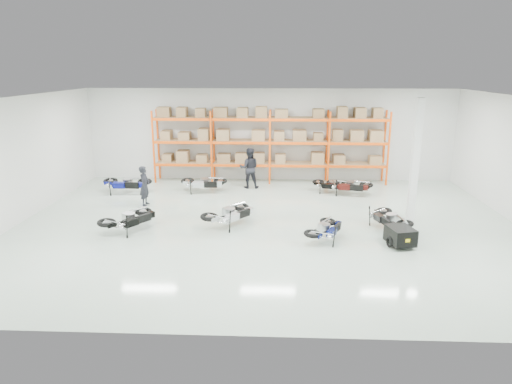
{
  "coord_description": "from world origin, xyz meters",
  "views": [
    {
      "loc": [
        0.29,
        -15.48,
        5.52
      ],
      "look_at": [
        -0.41,
        0.52,
        1.1
      ],
      "focal_mm": 32.0,
      "sensor_mm": 36.0,
      "label": 1
    }
  ],
  "objects_px": {
    "moto_back_b": "(203,180)",
    "person_left": "(145,186)",
    "trailer": "(400,236)",
    "moto_back_a": "(126,180)",
    "moto_touring_right": "(389,215)",
    "moto_back_c": "(332,182)",
    "moto_blue_centre": "(326,226)",
    "moto_back_d": "(349,183)",
    "moto_silver_left": "(230,210)",
    "person_back": "(249,168)",
    "moto_black_far_left": "(129,215)"
  },
  "relations": [
    {
      "from": "moto_touring_right",
      "to": "trailer",
      "type": "bearing_deg",
      "value": -105.65
    },
    {
      "from": "moto_black_far_left",
      "to": "moto_back_b",
      "type": "relative_size",
      "value": 1.02
    },
    {
      "from": "moto_back_a",
      "to": "moto_back_d",
      "type": "distance_m",
      "value": 9.99
    },
    {
      "from": "person_left",
      "to": "person_back",
      "type": "height_order",
      "value": "person_back"
    },
    {
      "from": "moto_black_far_left",
      "to": "moto_back_a",
      "type": "relative_size",
      "value": 0.97
    },
    {
      "from": "person_left",
      "to": "person_back",
      "type": "distance_m",
      "value": 5.06
    },
    {
      "from": "moto_touring_right",
      "to": "person_left",
      "type": "relative_size",
      "value": 1.05
    },
    {
      "from": "moto_back_b",
      "to": "person_back",
      "type": "bearing_deg",
      "value": -69.37
    },
    {
      "from": "moto_back_b",
      "to": "moto_back_c",
      "type": "relative_size",
      "value": 1.16
    },
    {
      "from": "moto_silver_left",
      "to": "moto_back_a",
      "type": "distance_m",
      "value": 6.6
    },
    {
      "from": "moto_back_d",
      "to": "person_left",
      "type": "height_order",
      "value": "person_left"
    },
    {
      "from": "moto_blue_centre",
      "to": "moto_back_b",
      "type": "relative_size",
      "value": 0.9
    },
    {
      "from": "moto_silver_left",
      "to": "moto_back_a",
      "type": "xyz_separation_m",
      "value": [
        -5.12,
        4.17,
        0.01
      ]
    },
    {
      "from": "moto_back_b",
      "to": "person_left",
      "type": "distance_m",
      "value": 2.97
    },
    {
      "from": "moto_blue_centre",
      "to": "person_left",
      "type": "distance_m",
      "value": 7.92
    },
    {
      "from": "moto_back_c",
      "to": "moto_touring_right",
      "type": "bearing_deg",
      "value": -146.82
    },
    {
      "from": "moto_touring_right",
      "to": "moto_back_b",
      "type": "bearing_deg",
      "value": 131.65
    },
    {
      "from": "moto_silver_left",
      "to": "moto_back_b",
      "type": "xyz_separation_m",
      "value": [
        -1.67,
        4.51,
        -0.02
      ]
    },
    {
      "from": "moto_black_far_left",
      "to": "person_back",
      "type": "height_order",
      "value": "person_back"
    },
    {
      "from": "moto_silver_left",
      "to": "moto_back_c",
      "type": "height_order",
      "value": "moto_silver_left"
    },
    {
      "from": "moto_black_far_left",
      "to": "moto_back_c",
      "type": "distance_m",
      "value": 9.24
    },
    {
      "from": "person_back",
      "to": "moto_black_far_left",
      "type": "bearing_deg",
      "value": 56.21
    },
    {
      "from": "person_left",
      "to": "person_back",
      "type": "xyz_separation_m",
      "value": [
        4.11,
        2.95,
        0.13
      ]
    },
    {
      "from": "moto_back_d",
      "to": "moto_back_a",
      "type": "bearing_deg",
      "value": 105.18
    },
    {
      "from": "trailer",
      "to": "person_left",
      "type": "relative_size",
      "value": 0.96
    },
    {
      "from": "moto_touring_right",
      "to": "moto_back_c",
      "type": "bearing_deg",
      "value": 90.95
    },
    {
      "from": "moto_back_a",
      "to": "person_left",
      "type": "xyz_separation_m",
      "value": [
        1.39,
        -1.78,
        0.23
      ]
    },
    {
      "from": "moto_back_a",
      "to": "moto_black_far_left",
      "type": "bearing_deg",
      "value": -158.48
    },
    {
      "from": "moto_back_b",
      "to": "person_back",
      "type": "relative_size",
      "value": 0.96
    },
    {
      "from": "moto_silver_left",
      "to": "moto_back_c",
      "type": "distance_m",
      "value": 6.22
    },
    {
      "from": "moto_back_a",
      "to": "moto_back_d",
      "type": "relative_size",
      "value": 1.08
    },
    {
      "from": "moto_silver_left",
      "to": "moto_back_d",
      "type": "height_order",
      "value": "moto_silver_left"
    },
    {
      "from": "moto_blue_centre",
      "to": "moto_back_d",
      "type": "xyz_separation_m",
      "value": [
        1.59,
        5.62,
        0.04
      ]
    },
    {
      "from": "moto_blue_centre",
      "to": "moto_back_a",
      "type": "height_order",
      "value": "moto_back_a"
    },
    {
      "from": "moto_blue_centre",
      "to": "moto_back_d",
      "type": "bearing_deg",
      "value": -78.75
    },
    {
      "from": "person_back",
      "to": "person_left",
      "type": "bearing_deg",
      "value": 34.06
    },
    {
      "from": "moto_back_c",
      "to": "person_back",
      "type": "relative_size",
      "value": 0.83
    },
    {
      "from": "moto_touring_right",
      "to": "moto_back_a",
      "type": "height_order",
      "value": "moto_back_a"
    },
    {
      "from": "moto_touring_right",
      "to": "person_back",
      "type": "bearing_deg",
      "value": 117.84
    },
    {
      "from": "moto_silver_left",
      "to": "person_left",
      "type": "distance_m",
      "value": 4.44
    },
    {
      "from": "moto_black_far_left",
      "to": "trailer",
      "type": "bearing_deg",
      "value": -152.12
    },
    {
      "from": "moto_blue_centre",
      "to": "trailer",
      "type": "xyz_separation_m",
      "value": [
        2.28,
        -0.45,
        -0.13
      ]
    },
    {
      "from": "moto_silver_left",
      "to": "moto_back_d",
      "type": "relative_size",
      "value": 1.07
    },
    {
      "from": "moto_back_c",
      "to": "moto_silver_left",
      "type": "bearing_deg",
      "value": 154.88
    },
    {
      "from": "trailer",
      "to": "moto_back_a",
      "type": "xyz_separation_m",
      "value": [
        -10.68,
        5.89,
        0.21
      ]
    },
    {
      "from": "moto_touring_right",
      "to": "moto_back_d",
      "type": "relative_size",
      "value": 0.97
    },
    {
      "from": "person_left",
      "to": "moto_back_c",
      "type": "bearing_deg",
      "value": -70.59
    },
    {
      "from": "moto_touring_right",
      "to": "moto_back_b",
      "type": "xyz_separation_m",
      "value": [
        -7.23,
        4.64,
        0.03
      ]
    },
    {
      "from": "moto_back_b",
      "to": "moto_back_a",
      "type": "bearing_deg",
      "value": 94.28
    },
    {
      "from": "moto_silver_left",
      "to": "moto_touring_right",
      "type": "distance_m",
      "value": 5.56
    }
  ]
}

